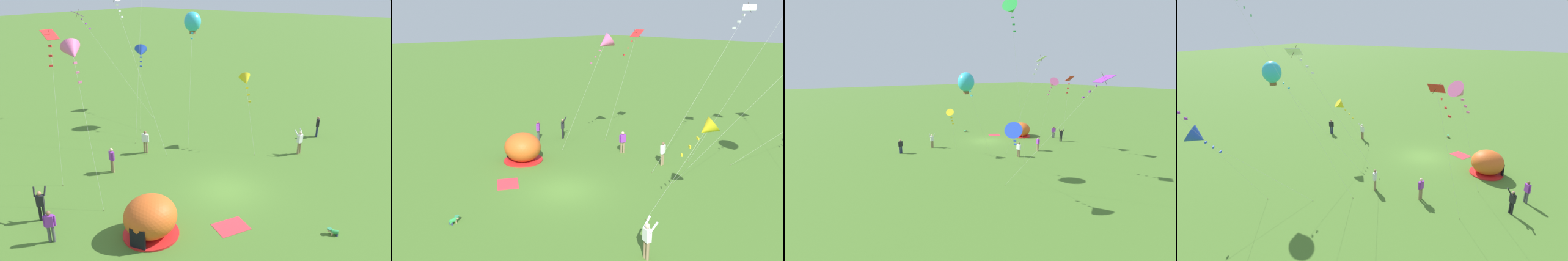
% 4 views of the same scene
% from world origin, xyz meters
% --- Properties ---
extents(ground_plane, '(300.00, 300.00, 0.00)m').
position_xyz_m(ground_plane, '(0.00, 0.00, 0.00)').
color(ground_plane, '#477028').
extents(popup_tent, '(2.81, 2.81, 2.10)m').
position_xyz_m(popup_tent, '(-5.98, 0.73, 1.00)').
color(popup_tent, '#D8591E').
rests_on(popup_tent, ground).
extents(picnic_blanket, '(2.11, 1.94, 0.01)m').
position_xyz_m(picnic_blanket, '(-3.09, -2.16, 0.01)').
color(picnic_blanket, '#CC333D').
rests_on(picnic_blanket, ground).
extents(toddler_crawling, '(0.35, 0.55, 0.32)m').
position_xyz_m(toddler_crawling, '(-0.65, -6.59, 0.18)').
color(toddler_crawling, green).
rests_on(toddler_crawling, ground).
extents(person_with_toddler, '(0.43, 0.46, 1.72)m').
position_xyz_m(person_with_toddler, '(-9.23, 4.22, 0.96)').
color(person_with_toddler, '#4C4C51').
rests_on(person_with_toddler, ground).
extents(person_center_field, '(0.34, 0.57, 1.72)m').
position_xyz_m(person_center_field, '(-2.40, 7.42, 0.96)').
color(person_center_field, '#8C7251').
rests_on(person_center_field, ground).
extents(person_flying_kite, '(0.71, 0.70, 1.89)m').
position_xyz_m(person_flying_kite, '(-8.42, 6.22, 1.00)').
color(person_flying_kite, black).
rests_on(person_flying_kite, ground).
extents(person_watching_sky, '(0.32, 0.58, 1.72)m').
position_xyz_m(person_watching_sky, '(1.19, 7.78, 0.96)').
color(person_watching_sky, '#8C7251').
rests_on(person_watching_sky, ground).
extents(person_strolling, '(0.57, 0.33, 1.72)m').
position_xyz_m(person_strolling, '(11.86, -1.32, 0.96)').
color(person_strolling, '#1E2347').
rests_on(person_strolling, ground).
extents(person_far_back, '(0.70, 0.58, 1.89)m').
position_xyz_m(person_far_back, '(7.72, -1.44, 1.00)').
color(person_far_back, '#8C7251').
rests_on(person_far_back, ground).
extents(kite_pink, '(2.24, 4.04, 8.95)m').
position_xyz_m(kite_pink, '(-4.52, 7.42, 8.22)').
color(kite_pink, silver).
rests_on(kite_pink, ground).
extents(kite_red, '(2.09, 2.12, 9.18)m').
position_xyz_m(kite_red, '(-4.01, 10.14, 8.54)').
color(kite_red, silver).
rests_on(kite_red, ground).
extents(kite_blue, '(6.05, 5.41, 6.32)m').
position_xyz_m(kite_blue, '(9.49, 15.86, 5.56)').
color(kite_blue, silver).
rests_on(kite_blue, ground).
extents(kite_white, '(2.64, 7.22, 11.06)m').
position_xyz_m(kite_white, '(3.65, 12.52, 10.31)').
color(kite_white, silver).
rests_on(kite_white, ground).
extents(kite_yellow, '(2.55, 2.78, 5.56)m').
position_xyz_m(kite_yellow, '(7.37, 3.07, 4.97)').
color(kite_yellow, silver).
rests_on(kite_yellow, ground).
extents(kite_cyan, '(6.35, 4.42, 9.59)m').
position_xyz_m(kite_cyan, '(9.26, 9.41, 8.76)').
color(kite_cyan, silver).
rests_on(kite_cyan, ground).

